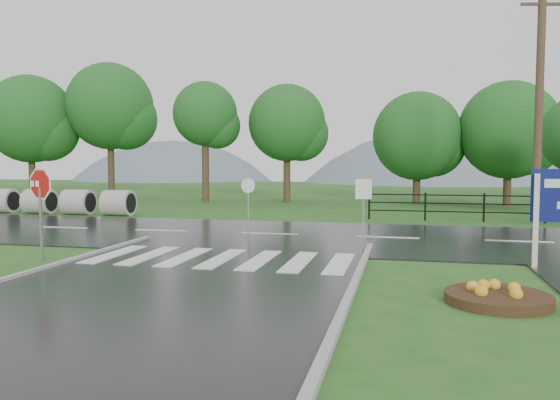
# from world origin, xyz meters

# --- Properties ---
(ground) EXTENTS (120.00, 120.00, 0.00)m
(ground) POSITION_xyz_m (0.00, 0.00, 0.00)
(ground) COLOR #265A1E
(ground) RESTS_ON ground
(main_road) EXTENTS (90.00, 8.00, 0.04)m
(main_road) POSITION_xyz_m (0.00, 10.00, 0.00)
(main_road) COLOR black
(main_road) RESTS_ON ground
(crosswalk) EXTENTS (6.50, 2.80, 0.02)m
(crosswalk) POSITION_xyz_m (0.00, 5.00, 0.06)
(crosswalk) COLOR silver
(crosswalk) RESTS_ON ground
(fence_west) EXTENTS (9.58, 0.08, 1.20)m
(fence_west) POSITION_xyz_m (7.75, 16.00, 0.72)
(fence_west) COLOR black
(fence_west) RESTS_ON ground
(hills) EXTENTS (102.00, 48.00, 48.00)m
(hills) POSITION_xyz_m (3.49, 65.00, -15.54)
(hills) COLOR slate
(hills) RESTS_ON ground
(treeline) EXTENTS (83.20, 5.20, 10.00)m
(treeline) POSITION_xyz_m (1.00, 24.00, 0.00)
(treeline) COLOR #1A561F
(treeline) RESTS_ON ground
(culvert_pipes) EXTENTS (9.70, 1.20, 1.20)m
(culvert_pipes) POSITION_xyz_m (-12.73, 15.00, 0.60)
(culvert_pipes) COLOR #9E9B93
(culvert_pipes) RESTS_ON ground
(stop_sign) EXTENTS (1.08, 0.35, 2.52)m
(stop_sign) POSITION_xyz_m (-4.44, 3.96, 1.76)
(stop_sign) COLOR #939399
(stop_sign) RESTS_ON ground
(flower_bed) EXTENTS (1.84, 1.84, 0.37)m
(flower_bed) POSITION_xyz_m (6.15, 2.10, 0.14)
(flower_bed) COLOR #332111
(flower_bed) RESTS_ON ground
(reg_sign_small) EXTENTS (0.45, 0.08, 2.03)m
(reg_sign_small) POSITION_xyz_m (3.40, 7.20, 1.45)
(reg_sign_small) COLOR #939399
(reg_sign_small) RESTS_ON ground
(reg_sign_round) EXTENTS (0.46, 0.10, 2.01)m
(reg_sign_round) POSITION_xyz_m (-0.22, 8.17, 1.30)
(reg_sign_round) COLOR #939399
(reg_sign_round) RESTS_ON ground
(utility_pole_east) EXTENTS (1.65, 0.47, 9.40)m
(utility_pole_east) POSITION_xyz_m (9.64, 15.50, 4.78)
(utility_pole_east) COLOR #473523
(utility_pole_east) RESTS_ON ground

